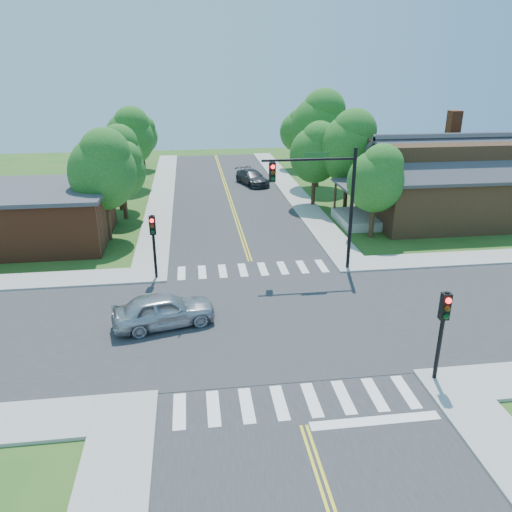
{
  "coord_description": "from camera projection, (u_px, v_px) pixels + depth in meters",
  "views": [
    {
      "loc": [
        -3.41,
        -20.84,
        11.6
      ],
      "look_at": [
        -0.25,
        2.9,
        2.2
      ],
      "focal_mm": 35.0,
      "sensor_mm": 36.0,
      "label": 1
    }
  ],
  "objects": [
    {
      "name": "tree_house",
      "position": [
        316.0,
        151.0,
        41.01
      ],
      "size": [
        4.18,
        3.97,
        7.11
      ],
      "color": "#382314",
      "rests_on": "ground"
    },
    {
      "name": "tree_w_a",
      "position": [
        103.0,
        168.0,
        32.88
      ],
      "size": [
        4.49,
        4.27,
        7.64
      ],
      "color": "#382314",
      "rests_on": "ground"
    },
    {
      "name": "road_ns",
      "position": [
        269.0,
        320.0,
        23.88
      ],
      "size": [
        10.0,
        90.0,
        0.04
      ],
      "primitive_type": "cube",
      "color": "#2D2D30",
      "rests_on": "ground"
    },
    {
      "name": "tree_e_c",
      "position": [
        321.0,
        123.0,
        46.99
      ],
      "size": [
        5.47,
        5.2,
        9.3
      ],
      "color": "#382314",
      "rests_on": "ground"
    },
    {
      "name": "signal_mast_ne",
      "position": [
        324.0,
        191.0,
        27.75
      ],
      "size": [
        5.3,
        0.42,
        7.2
      ],
      "color": "black",
      "rests_on": "ground"
    },
    {
      "name": "tree_bldg",
      "position": [
        122.0,
        168.0,
        37.77
      ],
      "size": [
        3.58,
        3.41,
        6.09
      ],
      "color": "#382314",
      "rests_on": "ground"
    },
    {
      "name": "car_silver",
      "position": [
        164.0,
        310.0,
        23.11
      ],
      "size": [
        3.89,
        5.51,
        1.61
      ],
      "primitive_type": "imported",
      "rotation": [
        0.0,
        0.0,
        1.79
      ],
      "color": "#B3B5BA",
      "rests_on": "ground"
    },
    {
      "name": "crosswalk_south",
      "position": [
        296.0,
        401.0,
        18.15
      ],
      "size": [
        8.85,
        2.0,
        0.01
      ],
      "color": "white",
      "rests_on": "ground"
    },
    {
      "name": "crosswalk_north",
      "position": [
        253.0,
        269.0,
        29.59
      ],
      "size": [
        8.85,
        2.0,
        0.01
      ],
      "color": "white",
      "rests_on": "ground"
    },
    {
      "name": "ground",
      "position": [
        269.0,
        320.0,
        23.89
      ],
      "size": [
        100.0,
        100.0,
        0.0
      ],
      "primitive_type": "plane",
      "color": "#28571B",
      "rests_on": "ground"
    },
    {
      "name": "signal_pole_se",
      "position": [
        443.0,
        320.0,
        18.41
      ],
      "size": [
        0.34,
        0.42,
        3.8
      ],
      "color": "black",
      "rests_on": "ground"
    },
    {
      "name": "tree_w_d",
      "position": [
        142.0,
        134.0,
        55.69
      ],
      "size": [
        3.52,
        3.34,
        5.98
      ],
      "color": "#382314",
      "rests_on": "ground"
    },
    {
      "name": "tree_e_b",
      "position": [
        350.0,
        144.0,
        39.74
      ],
      "size": [
        4.83,
        4.58,
        8.2
      ],
      "color": "#382314",
      "rests_on": "ground"
    },
    {
      "name": "sidewalk_nw",
      "position": [
        22.0,
        229.0,
        36.51
      ],
      "size": [
        40.0,
        40.0,
        0.14
      ],
      "color": "#9E9B93",
      "rests_on": "ground"
    },
    {
      "name": "road_ew",
      "position": [
        269.0,
        320.0,
        23.88
      ],
      "size": [
        90.0,
        10.0,
        0.04
      ],
      "primitive_type": "cube",
      "color": "#2D2D30",
      "rests_on": "ground"
    },
    {
      "name": "centerline",
      "position": [
        269.0,
        319.0,
        23.87
      ],
      "size": [
        0.3,
        90.0,
        0.01
      ],
      "color": "yellow",
      "rests_on": "ground"
    },
    {
      "name": "signal_pole_nw",
      "position": [
        153.0,
        235.0,
        27.37
      ],
      "size": [
        0.34,
        0.42,
        3.8
      ],
      "color": "black",
      "rests_on": "ground"
    },
    {
      "name": "car_dgrey",
      "position": [
        252.0,
        178.0,
        49.66
      ],
      "size": [
        4.88,
        6.04,
        1.41
      ],
      "primitive_type": "imported",
      "rotation": [
        0.0,
        0.0,
        0.32
      ],
      "color": "#2E3033",
      "rests_on": "ground"
    },
    {
      "name": "tree_e_a",
      "position": [
        377.0,
        177.0,
        33.52
      ],
      "size": [
        3.85,
        3.66,
        6.55
      ],
      "color": "#382314",
      "rests_on": "ground"
    },
    {
      "name": "house_ne",
      "position": [
        437.0,
        178.0,
        37.66
      ],
      "size": [
        13.05,
        8.8,
        7.11
      ],
      "color": "#382813",
      "rests_on": "ground"
    },
    {
      "name": "tree_w_b",
      "position": [
        117.0,
        155.0,
        39.88
      ],
      "size": [
        4.12,
        3.92,
        7.01
      ],
      "color": "#382314",
      "rests_on": "ground"
    },
    {
      "name": "tree_e_d",
      "position": [
        298.0,
        129.0,
        55.99
      ],
      "size": [
        3.95,
        3.76,
        6.72
      ],
      "color": "#382314",
      "rests_on": "ground"
    },
    {
      "name": "stop_bar",
      "position": [
        375.0,
        422.0,
        17.18
      ],
      "size": [
        4.6,
        0.45,
        0.09
      ],
      "primitive_type": "cube",
      "color": "white",
      "rests_on": "ground"
    },
    {
      "name": "sidewalk_ne",
      "position": [
        431.0,
        213.0,
        40.4
      ],
      "size": [
        40.0,
        40.0,
        0.14
      ],
      "color": "#9E9B93",
      "rests_on": "ground"
    },
    {
      "name": "tree_w_c",
      "position": [
        130.0,
        135.0,
        46.99
      ],
      "size": [
        4.55,
        4.32,
        7.74
      ],
      "color": "#382314",
      "rests_on": "ground"
    },
    {
      "name": "intersection_patch",
      "position": [
        269.0,
        320.0,
        23.89
      ],
      "size": [
        10.2,
        10.2,
        0.06
      ],
      "primitive_type": "cube",
      "color": "#2D2D30",
      "rests_on": "ground"
    },
    {
      "name": "building_nw",
      "position": [
        31.0,
        215.0,
        33.63
      ],
      "size": [
        10.4,
        8.4,
        3.73
      ],
      "color": "brown",
      "rests_on": "ground"
    }
  ]
}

